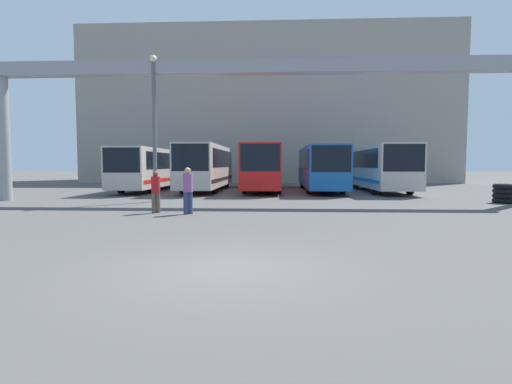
{
  "coord_description": "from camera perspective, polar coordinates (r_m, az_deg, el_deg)",
  "views": [
    {
      "loc": [
        0.96,
        -7.33,
        1.95
      ],
      "look_at": [
        -0.24,
        16.21,
        0.3
      ],
      "focal_mm": 28.0,
      "sensor_mm": 36.0,
      "label": 1
    }
  ],
  "objects": [
    {
      "name": "building_backdrop",
      "position": [
        47.25,
        1.77,
        11.53
      ],
      "size": [
        39.7,
        12.0,
        16.29
      ],
      "color": "gray",
      "rests_on": "ground"
    },
    {
      "name": "ground_plane",
      "position": [
        7.64,
        -4.48,
        -10.77
      ],
      "size": [
        200.0,
        200.0,
        0.0
      ],
      "primitive_type": "plane",
      "color": "#514F4C"
    },
    {
      "name": "bus_slot_0",
      "position": [
        30.89,
        -14.64,
        3.52
      ],
      "size": [
        2.5,
        11.85,
        3.05
      ],
      "color": "beige",
      "rests_on": "ground"
    },
    {
      "name": "pedestrian_near_center",
      "position": [
        16.39,
        -14.13,
        0.18
      ],
      "size": [
        0.35,
        0.35,
        1.68
      ],
      "rotation": [
        0.0,
        0.0,
        3.6
      ],
      "color": "brown",
      "rests_on": "ground"
    },
    {
      "name": "tire_stack",
      "position": [
        23.53,
        31.89,
        -0.18
      ],
      "size": [
        1.04,
        1.04,
        0.96
      ],
      "color": "black",
      "rests_on": "ground"
    },
    {
      "name": "bus_slot_1",
      "position": [
        29.73,
        -7.04,
        3.85
      ],
      "size": [
        2.47,
        11.51,
        3.27
      ],
      "color": "beige",
      "rests_on": "ground"
    },
    {
      "name": "bus_slot_2",
      "position": [
        29.59,
        1.06,
        3.86
      ],
      "size": [
        2.6,
        12.09,
        3.25
      ],
      "color": "red",
      "rests_on": "ground"
    },
    {
      "name": "overhead_gantry",
      "position": [
        21.08,
        0.26,
        15.19
      ],
      "size": [
        27.69,
        0.8,
        7.23
      ],
      "color": "gray",
      "rests_on": "ground"
    },
    {
      "name": "lamp_post",
      "position": [
        21.3,
        -14.32,
        9.62
      ],
      "size": [
        0.36,
        0.36,
        7.44
      ],
      "color": "#595B60",
      "rests_on": "ground"
    },
    {
      "name": "bus_slot_4",
      "position": [
        29.7,
        17.36,
        3.63
      ],
      "size": [
        2.62,
        10.47,
        3.22
      ],
      "color": "beige",
      "rests_on": "ground"
    },
    {
      "name": "pedestrian_mid_left",
      "position": [
        15.74,
        -9.71,
        0.37
      ],
      "size": [
        0.38,
        0.38,
        1.82
      ],
      "rotation": [
        0.0,
        0.0,
        0.61
      ],
      "color": "navy",
      "rests_on": "ground"
    },
    {
      "name": "bus_slot_3",
      "position": [
        29.51,
        9.19,
        3.69
      ],
      "size": [
        2.54,
        11.62,
        3.15
      ],
      "color": "#1959A5",
      "rests_on": "ground"
    }
  ]
}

